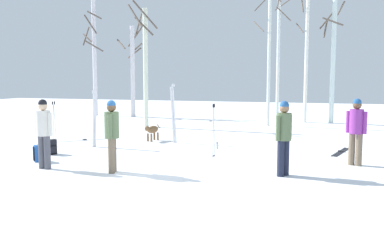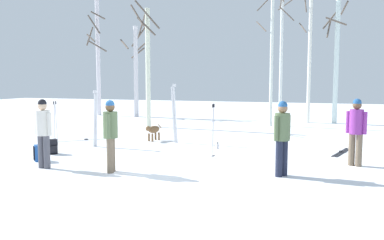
{
  "view_description": "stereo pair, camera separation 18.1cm",
  "coord_description": "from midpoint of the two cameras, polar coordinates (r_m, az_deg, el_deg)",
  "views": [
    {
      "loc": [
        3.61,
        -8.86,
        2.2
      ],
      "look_at": [
        -0.0,
        2.44,
        1.0
      ],
      "focal_mm": 37.85,
      "sensor_mm": 36.0,
      "label": 1
    },
    {
      "loc": [
        3.78,
        -8.8,
        2.2
      ],
      "look_at": [
        -0.0,
        2.44,
        1.0
      ],
      "focal_mm": 37.85,
      "sensor_mm": 36.0,
      "label": 2
    }
  ],
  "objects": [
    {
      "name": "person_0",
      "position": [
        9.7,
        -10.88,
        -1.55
      ],
      "size": [
        0.34,
        0.5,
        1.72
      ],
      "color": "#72604C",
      "rests_on": "ground_plane"
    },
    {
      "name": "person_1",
      "position": [
        10.56,
        -19.78,
        -1.19
      ],
      "size": [
        0.52,
        0.34,
        1.72
      ],
      "color": "#4C4C56",
      "rests_on": "ground_plane"
    },
    {
      "name": "birch_tree_5",
      "position": [
        21.37,
        16.5,
        10.58
      ],
      "size": [
        1.07,
        1.14,
        8.25
      ],
      "color": "white",
      "rests_on": "ground_plane"
    },
    {
      "name": "ski_poles_1",
      "position": [
        13.9,
        -18.34,
        -0.33
      ],
      "size": [
        0.07,
        0.21,
        1.48
      ],
      "color": "#B2B2BC",
      "rests_on": "ground_plane"
    },
    {
      "name": "birch_tree_4",
      "position": [
        21.71,
        12.76,
        10.68
      ],
      "size": [
        1.15,
        1.23,
        7.91
      ],
      "color": "silver",
      "rests_on": "ground_plane"
    },
    {
      "name": "birch_tree_3",
      "position": [
        19.5,
        11.48,
        10.98
      ],
      "size": [
        1.58,
        1.52,
        7.61
      ],
      "color": "silver",
      "rests_on": "ground_plane"
    },
    {
      "name": "ski_pair_planted_1",
      "position": [
        13.99,
        -2.15,
        0.91
      ],
      "size": [
        0.22,
        0.11,
        2.04
      ],
      "color": "white",
      "rests_on": "ground_plane"
    },
    {
      "name": "person_2",
      "position": [
        11.05,
        22.56,
        -1.0
      ],
      "size": [
        0.49,
        0.34,
        1.72
      ],
      "color": "#72604C",
      "rests_on": "ground_plane"
    },
    {
      "name": "ground_plane",
      "position": [
        9.82,
        -4.04,
        -7.18
      ],
      "size": [
        60.0,
        60.0,
        0.0
      ],
      "primitive_type": "plane",
      "color": "white"
    },
    {
      "name": "water_bottle_1",
      "position": [
        13.22,
        -19.03,
        -3.58
      ],
      "size": [
        0.07,
        0.07,
        0.26
      ],
      "color": "silver",
      "rests_on": "ground_plane"
    },
    {
      "name": "birch_tree_6",
      "position": [
        21.41,
        19.9,
        9.54
      ],
      "size": [
        1.29,
        1.41,
        7.2
      ],
      "color": "silver",
      "rests_on": "ground_plane"
    },
    {
      "name": "ski_pair_planted_0",
      "position": [
        13.52,
        -13.08,
        0.18
      ],
      "size": [
        0.12,
        0.18,
        1.84
      ],
      "color": "white",
      "rests_on": "ground_plane"
    },
    {
      "name": "ski_pair_lying_0",
      "position": [
        15.13,
        -14.52,
        -2.73
      ],
      "size": [
        1.49,
        1.47,
        0.05
      ],
      "color": "white",
      "rests_on": "ground_plane"
    },
    {
      "name": "ski_pair_lying_1",
      "position": [
        13.04,
        20.73,
        -4.27
      ],
      "size": [
        0.62,
        1.68,
        0.05
      ],
      "color": "black",
      "rests_on": "ground_plane"
    },
    {
      "name": "birch_tree_0",
      "position": [
        25.28,
        -12.94,
        8.77
      ],
      "size": [
        1.41,
        1.2,
        6.87
      ],
      "color": "silver",
      "rests_on": "ground_plane"
    },
    {
      "name": "birch_tree_1",
      "position": [
        24.02,
        -7.68,
        7.33
      ],
      "size": [
        1.65,
        1.65,
        5.95
      ],
      "color": "silver",
      "rests_on": "ground_plane"
    },
    {
      "name": "backpack_0",
      "position": [
        11.64,
        -20.35,
        -4.41
      ],
      "size": [
        0.34,
        0.34,
        0.44
      ],
      "color": "#1E4C99",
      "rests_on": "ground_plane"
    },
    {
      "name": "dog",
      "position": [
        14.49,
        -5.13,
        -1.43
      ],
      "size": [
        0.35,
        0.88,
        0.57
      ],
      "color": "brown",
      "rests_on": "ground_plane"
    },
    {
      "name": "backpack_1",
      "position": [
        12.59,
        -18.67,
        -3.6
      ],
      "size": [
        0.35,
        0.34,
        0.44
      ],
      "color": "black",
      "rests_on": "ground_plane"
    },
    {
      "name": "person_3",
      "position": [
        9.37,
        13.13,
        -1.86
      ],
      "size": [
        0.34,
        0.45,
        1.72
      ],
      "color": "#1E2338",
      "rests_on": "ground_plane"
    },
    {
      "name": "water_bottle_0",
      "position": [
        12.86,
        4.02,
        -3.65
      ],
      "size": [
        0.07,
        0.07,
        0.2
      ],
      "color": "silver",
      "rests_on": "ground_plane"
    },
    {
      "name": "ski_poles_0",
      "position": [
        11.22,
        3.48,
        -1.34
      ],
      "size": [
        0.07,
        0.23,
        1.52
      ],
      "color": "#B2B2BC",
      "rests_on": "ground_plane"
    },
    {
      "name": "birch_tree_2",
      "position": [
        18.71,
        -6.0,
        7.84
      ],
      "size": [
        1.51,
        0.89,
        5.64
      ],
      "color": "silver",
      "rests_on": "ground_plane"
    }
  ]
}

